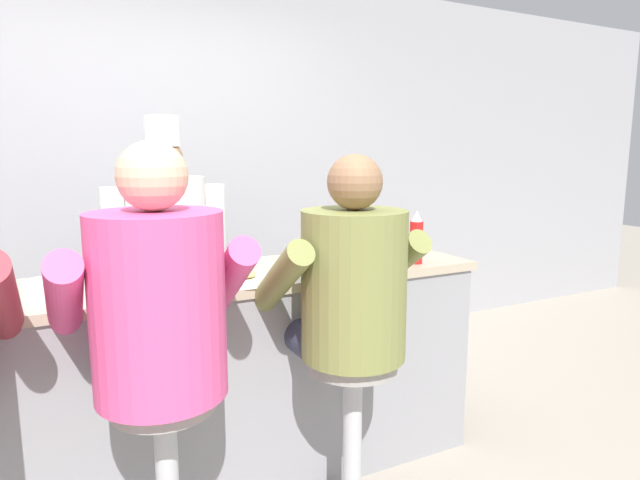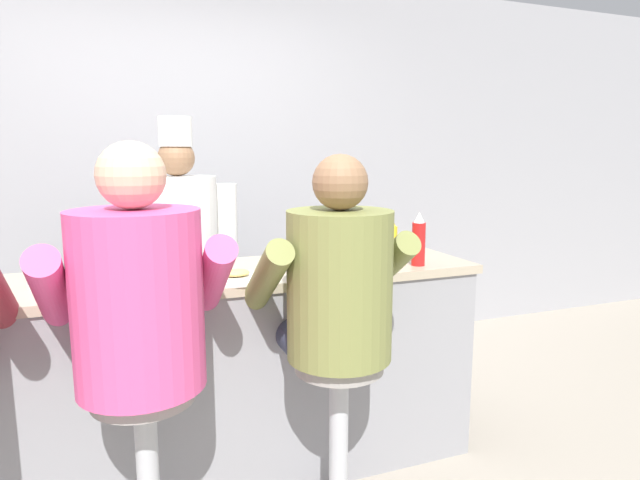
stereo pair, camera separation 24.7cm
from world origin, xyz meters
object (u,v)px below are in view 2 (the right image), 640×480
Objects in this scene: mustard_bottle_yellow at (390,242)px; diner_seated_pink at (139,311)px; cereal_bowl at (49,280)px; coffee_mug_blue at (312,262)px; hot_sauce_bottle_orange at (355,254)px; breakfast_plate at (237,277)px; ketchup_bottle_red at (419,240)px; coffee_mug_white at (159,264)px; cook_in_whites_near at (180,254)px; water_pitcher_clear at (322,242)px; diner_seated_olive at (336,297)px.

mustard_bottle_yellow is 1.19m from diner_seated_pink.
mustard_bottle_yellow is 0.16× the size of diner_seated_pink.
cereal_bowl is 1.06m from coffee_mug_blue.
breakfast_plate is (-0.55, -0.03, -0.05)m from hot_sauce_bottle_orange.
cereal_bowl is at bearing 165.94° from breakfast_plate.
breakfast_plate is at bearing 179.49° from ketchup_bottle_red.
hot_sauce_bottle_orange is at bearing -12.67° from coffee_mug_white.
cook_in_whites_near reaches higher than mustard_bottle_yellow.
ketchup_bottle_red is 1.76× the size of hot_sauce_bottle_orange.
ketchup_bottle_red is at bearing -6.76° from cereal_bowl.
breakfast_plate is at bearing -177.41° from mustard_bottle_yellow.
cereal_bowl is 1.12× the size of coffee_mug_white.
mustard_bottle_yellow reaches higher than coffee_mug_white.
breakfast_plate is 0.36m from coffee_mug_white.
coffee_mug_blue is at bearing -122.63° from water_pitcher_clear.
hot_sauce_bottle_orange is 1.10m from cook_in_whites_near.
cook_in_whites_near is at bearing 118.75° from coffee_mug_blue.
diner_seated_olive is at bearing -149.62° from ketchup_bottle_red.
ketchup_bottle_red reaches higher than mustard_bottle_yellow.
diner_seated_pink reaches higher than breakfast_plate.
water_pitcher_clear is 1.04m from diner_seated_pink.
mustard_bottle_yellow is at bearing 162.53° from ketchup_bottle_red.
coffee_mug_white is (-1.02, 0.18, -0.06)m from mustard_bottle_yellow.
ketchup_bottle_red is 0.52m from coffee_mug_blue.
diner_seated_pink is 1.25m from cook_in_whites_near.
ketchup_bottle_red is at bearing -17.47° from mustard_bottle_yellow.
coffee_mug_blue is at bearing -61.25° from cook_in_whites_near.
diner_seated_pink is (-0.95, -0.36, -0.06)m from hot_sauce_bottle_orange.
coffee_mug_blue is at bearing 174.89° from ketchup_bottle_red.
coffee_mug_blue is 0.83m from diner_seated_pink.
mustard_bottle_yellow reaches higher than breakfast_plate.
coffee_mug_blue is 0.07× the size of cook_in_whites_near.
coffee_mug_white is (-0.29, 0.22, 0.04)m from breakfast_plate.
cook_in_whites_near reaches higher than diner_seated_olive.
cook_in_whites_near is (-0.47, 0.85, -0.09)m from coffee_mug_blue.
coffee_mug_blue is at bearing -15.80° from coffee_mug_white.
diner_seated_pink reaches higher than ketchup_bottle_red.
hot_sauce_bottle_orange is at bearing 20.65° from diner_seated_pink.
diner_seated_pink is at bearing -102.74° from cook_in_whites_near.
hot_sauce_bottle_orange is at bearing -67.88° from water_pitcher_clear.
diner_seated_olive reaches higher than coffee_mug_white.
diner_seated_pink is at bearing -140.54° from breakfast_plate.
coffee_mug_blue is at bearing 179.23° from mustard_bottle_yellow.
cereal_bowl is 0.10× the size of cook_in_whites_near.
diner_seated_pink is 0.70m from diner_seated_olive.
cereal_bowl is at bearing -177.45° from water_pitcher_clear.
hot_sauce_bottle_orange is at bearing -178.68° from mustard_bottle_yellow.
cereal_bowl is at bearing 172.44° from coffee_mug_blue.
coffee_mug_white is (0.42, 0.04, 0.02)m from cereal_bowl.
diner_seated_olive is at bearing -26.66° from cereal_bowl.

